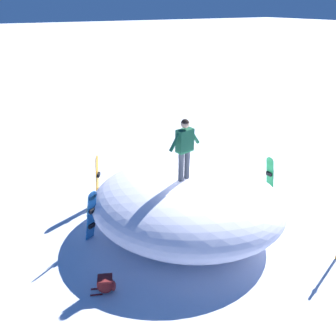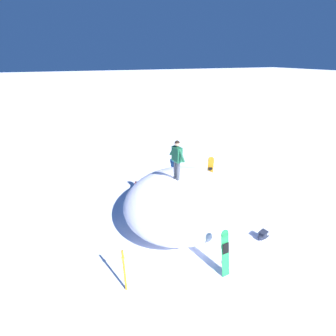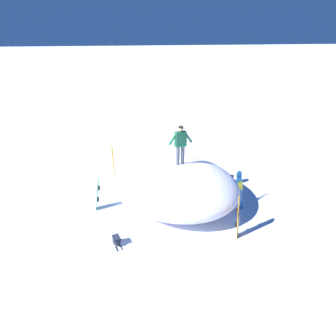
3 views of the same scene
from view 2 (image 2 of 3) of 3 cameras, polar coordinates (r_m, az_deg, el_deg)
The scene contains 9 objects.
ground at distance 9.82m, azimuth 3.61°, elevation -13.30°, with size 240.00×240.00×0.00m, color white.
snow_mound at distance 9.76m, azimuth 3.11°, elevation -7.45°, with size 5.24×4.47×1.70m, color white.
snowboarder_standing at distance 9.06m, azimuth 2.15°, elevation 2.65°, with size 0.29×0.97×1.60m.
snowboard_primary_upright at distance 7.73m, azimuth 13.51°, elevation -19.04°, with size 0.29×0.34×1.55m.
snowboard_secondary_upright at distance 12.00m, azimuth 1.42°, elevation -0.97°, with size 0.44×0.39×1.59m.
snowboard_tertiary_upright at distance 12.11m, azimuth 10.07°, elevation -0.81°, with size 0.32×0.28×1.70m.
backpack_near at distance 12.03m, azimuth -7.34°, elevation -4.39°, with size 0.44×0.60×0.41m.
backpack_far at distance 9.68m, azimuth 21.74°, elevation -14.73°, with size 0.58×0.38×0.34m.
trail_marker_pole at distance 7.21m, azimuth -10.44°, elevation -22.85°, with size 0.10×0.10×1.48m.
Camera 2 is at (-3.44, -6.89, 6.10)m, focal length 25.44 mm.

